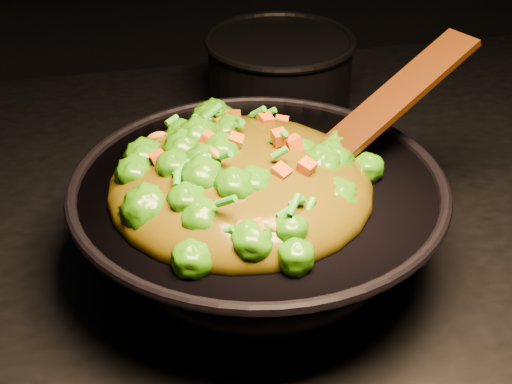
{
  "coord_description": "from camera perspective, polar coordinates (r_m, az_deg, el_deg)",
  "views": [
    {
      "loc": [
        -0.19,
        -0.76,
        1.44
      ],
      "look_at": [
        -0.03,
        -0.09,
        0.99
      ],
      "focal_mm": 55.0,
      "sensor_mm": 36.0,
      "label": 1
    }
  ],
  "objects": [
    {
      "name": "stir_fry",
      "position": [
        0.77,
        -1.16,
        2.85
      ],
      "size": [
        0.31,
        0.31,
        0.09
      ],
      "primitive_type": null,
      "rotation": [
        0.0,
        0.0,
        0.18
      ],
      "color": "#2E7B08",
      "rests_on": "wok"
    },
    {
      "name": "spatula",
      "position": [
        0.84,
        8.64,
        5.54
      ],
      "size": [
        0.27,
        0.16,
        0.12
      ],
      "primitive_type": "cube",
      "rotation": [
        0.0,
        -0.38,
        0.44
      ],
      "color": "#3A1807",
      "rests_on": "wok"
    },
    {
      "name": "back_pot",
      "position": [
        1.15,
        1.74,
        8.49
      ],
      "size": [
        0.27,
        0.27,
        0.12
      ],
      "primitive_type": "cylinder",
      "rotation": [
        0.0,
        0.0,
        0.41
      ],
      "color": "black",
      "rests_on": "stovetop"
    },
    {
      "name": "wok",
      "position": [
        0.84,
        0.15,
        -2.56
      ],
      "size": [
        0.39,
        0.39,
        0.11
      ],
      "primitive_type": null,
      "rotation": [
        0.0,
        0.0,
        0.03
      ],
      "color": "black",
      "rests_on": "stovetop"
    }
  ]
}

